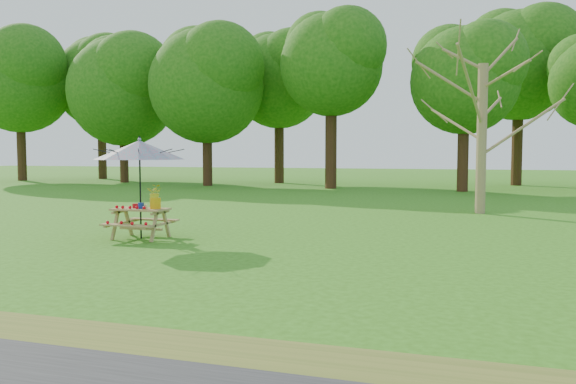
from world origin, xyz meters
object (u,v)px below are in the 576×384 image
(patio_umbrella, at_px, (140,150))
(bare_tree, at_px, (485,1))
(picnic_table, at_px, (141,224))
(flower_bucket, at_px, (155,196))

(patio_umbrella, bearing_deg, bare_tree, 46.42)
(bare_tree, relative_size, picnic_table, 8.11)
(picnic_table, xyz_separation_m, patio_umbrella, (0.00, 0.00, 1.62))
(bare_tree, height_order, picnic_table, bare_tree)
(bare_tree, height_order, flower_bucket, bare_tree)
(bare_tree, relative_size, flower_bucket, 20.09)
(bare_tree, xyz_separation_m, flower_bucket, (-6.95, -7.65, -5.55))
(flower_bucket, bearing_deg, picnic_table, -175.69)
(bare_tree, distance_m, picnic_table, 12.26)
(bare_tree, distance_m, patio_umbrella, 11.53)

